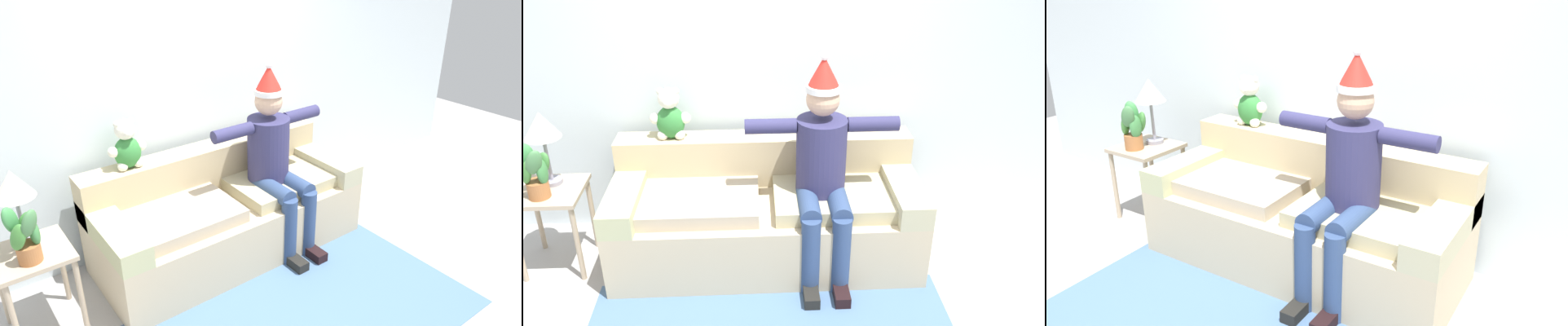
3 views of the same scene
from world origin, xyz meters
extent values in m
cube|color=silver|center=(0.00, 1.55, 1.35)|extent=(7.00, 0.10, 2.70)
cube|color=#C2AF8C|center=(0.00, 0.98, 0.23)|extent=(2.14, 0.88, 0.47)
cube|color=tan|center=(0.00, 1.30, 0.65)|extent=(2.14, 0.24, 0.37)
cube|color=#B6B786|center=(-0.96, 0.98, 0.55)|extent=(0.22, 0.88, 0.16)
cube|color=#B8B18C|center=(0.96, 0.98, 0.55)|extent=(0.22, 0.88, 0.16)
cube|color=#B0A18B|center=(-0.48, 0.93, 0.52)|extent=(0.86, 0.61, 0.10)
cube|color=tan|center=(0.48, 0.93, 0.52)|extent=(0.86, 0.61, 0.10)
cylinder|color=navy|center=(0.38, 0.96, 0.83)|extent=(0.34, 0.34, 0.52)
sphere|color=tan|center=(0.38, 0.96, 1.23)|extent=(0.22, 0.22, 0.22)
cylinder|color=white|center=(0.38, 0.96, 1.30)|extent=(0.23, 0.23, 0.04)
cone|color=red|center=(0.38, 0.96, 1.41)|extent=(0.21, 0.21, 0.20)
sphere|color=white|center=(0.38, 0.96, 1.51)|extent=(0.06, 0.06, 0.06)
cylinder|color=navy|center=(0.28, 0.76, 0.57)|extent=(0.14, 0.40, 0.14)
cylinder|color=navy|center=(0.28, 0.56, 0.28)|extent=(0.13, 0.13, 0.57)
cube|color=black|center=(0.28, 0.48, 0.04)|extent=(0.10, 0.24, 0.08)
cylinder|color=navy|center=(0.48, 0.76, 0.57)|extent=(0.14, 0.40, 0.14)
cylinder|color=navy|center=(0.48, 0.56, 0.28)|extent=(0.13, 0.13, 0.57)
cube|color=black|center=(0.48, 0.48, 0.04)|extent=(0.10, 0.24, 0.08)
cylinder|color=navy|center=(0.04, 0.96, 1.05)|extent=(0.34, 0.10, 0.10)
cylinder|color=navy|center=(0.72, 0.96, 1.05)|extent=(0.34, 0.10, 0.10)
ellipsoid|color=#327F37|center=(-0.66, 1.30, 0.95)|extent=(0.20, 0.16, 0.24)
sphere|color=white|center=(-0.66, 1.30, 1.13)|extent=(0.15, 0.15, 0.15)
sphere|color=white|center=(-0.66, 1.24, 1.12)|extent=(0.07, 0.07, 0.07)
sphere|color=white|center=(-0.72, 1.30, 1.18)|extent=(0.05, 0.05, 0.05)
sphere|color=white|center=(-0.61, 1.30, 1.18)|extent=(0.05, 0.05, 0.05)
sphere|color=white|center=(-0.77, 1.30, 0.98)|extent=(0.08, 0.08, 0.08)
sphere|color=white|center=(-0.72, 1.27, 0.87)|extent=(0.08, 0.08, 0.08)
sphere|color=white|center=(-0.56, 1.30, 0.98)|extent=(0.08, 0.08, 0.08)
sphere|color=white|center=(-0.60, 1.27, 0.87)|extent=(0.08, 0.08, 0.08)
cube|color=tan|center=(-1.48, 0.98, 0.59)|extent=(0.46, 0.46, 0.03)
cylinder|color=tan|center=(-1.68, 0.78, 0.29)|extent=(0.04, 0.04, 0.58)
cylinder|color=tan|center=(-1.28, 0.78, 0.29)|extent=(0.04, 0.04, 0.58)
cylinder|color=tan|center=(-1.68, 1.17, 0.29)|extent=(0.04, 0.04, 0.58)
cylinder|color=tan|center=(-1.28, 1.17, 0.29)|extent=(0.04, 0.04, 0.58)
cylinder|color=gray|center=(-1.48, 1.07, 0.62)|extent=(0.14, 0.14, 0.03)
cylinder|color=#8F8D9D|center=(-1.48, 1.07, 0.80)|extent=(0.02, 0.02, 0.32)
cone|color=silver|center=(-1.48, 1.07, 1.04)|extent=(0.24, 0.24, 0.18)
cylinder|color=#A56537|center=(-1.50, 0.88, 0.67)|extent=(0.14, 0.14, 0.12)
ellipsoid|color=#3B7C40|center=(-1.45, 0.87, 0.80)|extent=(0.08, 0.11, 0.19)
ellipsoid|color=#3E7B39|center=(-1.47, 0.95, 0.82)|extent=(0.17, 0.10, 0.21)
ellipsoid|color=#3E8948|center=(-1.55, 0.93, 0.89)|extent=(0.15, 0.12, 0.20)
ellipsoid|color=#438939|center=(-1.54, 0.85, 0.81)|extent=(0.15, 0.15, 0.21)
ellipsoid|color=#477D49|center=(-1.47, 0.83, 0.89)|extent=(0.16, 0.12, 0.21)
camera|label=1|loc=(-1.83, -1.86, 2.39)|focal=33.30mm
camera|label=2|loc=(-0.06, -2.40, 2.47)|focal=38.28mm
camera|label=3|loc=(1.65, -1.65, 1.95)|focal=35.18mm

